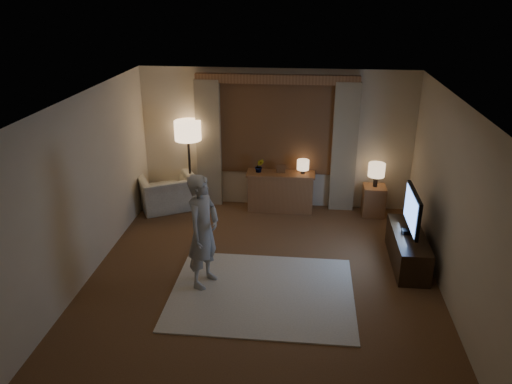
# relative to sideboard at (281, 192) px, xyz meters

# --- Properties ---
(room) EXTENTS (5.04, 5.54, 2.64)m
(room) POSITION_rel_sideboard_xyz_m (-0.12, -2.00, 0.98)
(room) COLOR brown
(room) RESTS_ON ground
(rug) EXTENTS (2.50, 2.00, 0.02)m
(rug) POSITION_rel_sideboard_xyz_m (-0.08, -2.82, -0.34)
(rug) COLOR beige
(rug) RESTS_ON floor
(sideboard) EXTENTS (1.20, 0.40, 0.70)m
(sideboard) POSITION_rel_sideboard_xyz_m (0.00, 0.00, 0.00)
(sideboard) COLOR brown
(sideboard) RESTS_ON floor
(picture_frame) EXTENTS (0.16, 0.02, 0.20)m
(picture_frame) POSITION_rel_sideboard_xyz_m (0.00, 0.00, 0.45)
(picture_frame) COLOR brown
(picture_frame) RESTS_ON sideboard
(plant) EXTENTS (0.17, 0.13, 0.30)m
(plant) POSITION_rel_sideboard_xyz_m (-0.40, 0.00, 0.50)
(plant) COLOR #999999
(plant) RESTS_ON sideboard
(table_lamp_sideboard) EXTENTS (0.22, 0.22, 0.30)m
(table_lamp_sideboard) POSITION_rel_sideboard_xyz_m (0.40, 0.00, 0.55)
(table_lamp_sideboard) COLOR black
(table_lamp_sideboard) RESTS_ON sideboard
(floor_lamp) EXTENTS (0.49, 0.49, 1.67)m
(floor_lamp) POSITION_rel_sideboard_xyz_m (-1.71, -0.00, 1.05)
(floor_lamp) COLOR black
(floor_lamp) RESTS_ON floor
(armchair) EXTENTS (1.33, 1.28, 0.66)m
(armchair) POSITION_rel_sideboard_xyz_m (-2.13, -0.16, -0.02)
(armchair) COLOR beige
(armchair) RESTS_ON floor
(side_table) EXTENTS (0.40, 0.40, 0.56)m
(side_table) POSITION_rel_sideboard_xyz_m (1.72, -0.05, -0.07)
(side_table) COLOR brown
(side_table) RESTS_ON floor
(table_lamp_side) EXTENTS (0.30, 0.30, 0.44)m
(table_lamp_side) POSITION_rel_sideboard_xyz_m (1.72, -0.05, 0.52)
(table_lamp_side) COLOR black
(table_lamp_side) RESTS_ON side_table
(tv_stand) EXTENTS (0.45, 1.40, 0.50)m
(tv_stand) POSITION_rel_sideboard_xyz_m (2.03, -1.78, -0.10)
(tv_stand) COLOR black
(tv_stand) RESTS_ON floor
(tv) EXTENTS (0.23, 0.94, 0.68)m
(tv) POSITION_rel_sideboard_xyz_m (2.03, -1.78, 0.53)
(tv) COLOR black
(tv) RESTS_ON tv_stand
(person) EXTENTS (0.57, 0.69, 1.64)m
(person) POSITION_rel_sideboard_xyz_m (-0.91, -2.67, 0.49)
(person) COLOR #A4A097
(person) RESTS_ON rug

